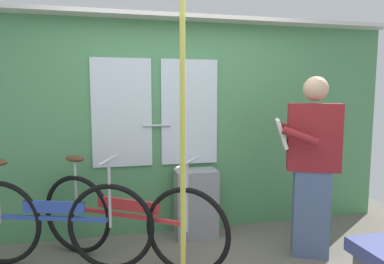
{
  "coord_description": "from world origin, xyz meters",
  "views": [
    {
      "loc": [
        -0.58,
        -2.16,
        1.48
      ],
      "look_at": [
        0.09,
        0.89,
        1.12
      ],
      "focal_mm": 31.4,
      "sensor_mm": 36.0,
      "label": 1
    }
  ],
  "objects_px": {
    "bicycle_leaning_behind": "(127,220)",
    "passenger_reading_newspaper": "(311,163)",
    "handrail_pole": "(183,151)",
    "bicycle_near_door": "(53,223)",
    "trash_bin_by_wall": "(196,203)"
  },
  "relations": [
    {
      "from": "handrail_pole",
      "to": "bicycle_leaning_behind",
      "type": "bearing_deg",
      "value": 114.45
    },
    {
      "from": "trash_bin_by_wall",
      "to": "handrail_pole",
      "type": "relative_size",
      "value": 0.32
    },
    {
      "from": "bicycle_leaning_behind",
      "to": "trash_bin_by_wall",
      "type": "height_order",
      "value": "bicycle_leaning_behind"
    },
    {
      "from": "passenger_reading_newspaper",
      "to": "handrail_pole",
      "type": "bearing_deg",
      "value": 47.17
    },
    {
      "from": "bicycle_leaning_behind",
      "to": "trash_bin_by_wall",
      "type": "relative_size",
      "value": 2.22
    },
    {
      "from": "bicycle_near_door",
      "to": "passenger_reading_newspaper",
      "type": "relative_size",
      "value": 1.01
    },
    {
      "from": "bicycle_near_door",
      "to": "handrail_pole",
      "type": "height_order",
      "value": "handrail_pole"
    },
    {
      "from": "bicycle_near_door",
      "to": "trash_bin_by_wall",
      "type": "height_order",
      "value": "bicycle_near_door"
    },
    {
      "from": "bicycle_near_door",
      "to": "bicycle_leaning_behind",
      "type": "distance_m",
      "value": 0.62
    },
    {
      "from": "bicycle_leaning_behind",
      "to": "passenger_reading_newspaper",
      "type": "bearing_deg",
      "value": 25.87
    },
    {
      "from": "trash_bin_by_wall",
      "to": "handrail_pole",
      "type": "height_order",
      "value": "handrail_pole"
    },
    {
      "from": "handrail_pole",
      "to": "passenger_reading_newspaper",
      "type": "bearing_deg",
      "value": 23.43
    },
    {
      "from": "bicycle_leaning_behind",
      "to": "handrail_pole",
      "type": "distance_m",
      "value": 1.1
    },
    {
      "from": "bicycle_leaning_behind",
      "to": "handrail_pole",
      "type": "xyz_separation_m",
      "value": [
        0.35,
        -0.76,
        0.72
      ]
    },
    {
      "from": "bicycle_near_door",
      "to": "trash_bin_by_wall",
      "type": "xyz_separation_m",
      "value": [
        1.33,
        0.37,
        -0.04
      ]
    }
  ]
}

